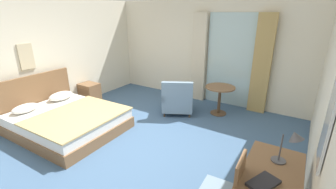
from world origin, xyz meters
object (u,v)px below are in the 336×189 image
at_px(bed, 66,119).
at_px(round_cafe_table, 220,94).
at_px(closed_book, 263,183).
at_px(framed_picture, 26,57).
at_px(nightstand, 90,93).
at_px(desk_lamp, 292,140).
at_px(writing_desk, 269,187).
at_px(desk_chair, 227,189).
at_px(armchair_by_window, 177,100).

xyz_separation_m(bed, round_cafe_table, (2.41, 2.51, 0.27)).
bearing_deg(closed_book, framed_picture, -161.49).
bearing_deg(nightstand, desk_lamp, -14.61).
relative_size(writing_desk, framed_picture, 2.63).
relative_size(writing_desk, closed_book, 4.40).
relative_size(desk_chair, closed_book, 2.96).
distance_m(bed, nightstand, 1.55).
xyz_separation_m(closed_book, armchair_by_window, (-2.41, 2.46, -0.42)).
bearing_deg(closed_book, round_cafe_table, 140.97).
bearing_deg(writing_desk, framed_picture, 176.17).
xyz_separation_m(bed, framed_picture, (-1.07, -0.00, 1.21)).
bearing_deg(round_cafe_table, desk_chair, -68.22).
bearing_deg(nightstand, round_cafe_table, 20.22).
height_order(desk_chair, armchair_by_window, desk_chair).
bearing_deg(framed_picture, bed, 0.02).
xyz_separation_m(writing_desk, armchair_by_window, (-2.46, 2.36, -0.32)).
relative_size(nightstand, round_cafe_table, 0.78).
bearing_deg(nightstand, bed, -57.98).
relative_size(desk_chair, desk_lamp, 2.13).
height_order(desk_lamp, closed_book, desk_lamp).
bearing_deg(writing_desk, armchair_by_window, 136.24).
xyz_separation_m(desk_chair, closed_book, (0.34, 0.03, 0.22)).
relative_size(desk_lamp, closed_book, 1.39).
distance_m(bed, armchair_by_window, 2.53).
xyz_separation_m(desk_lamp, armchair_by_window, (-2.58, 1.99, -0.72)).
bearing_deg(bed, desk_chair, -7.40).
relative_size(nightstand, closed_book, 1.65).
relative_size(closed_book, round_cafe_table, 0.47).
bearing_deg(nightstand, armchair_by_window, 16.71).
bearing_deg(desk_chair, bed, 172.60).
height_order(writing_desk, armchair_by_window, armchair_by_window).
bearing_deg(desk_lamp, bed, -179.59).
height_order(desk_lamp, armchair_by_window, desk_lamp).
relative_size(closed_book, framed_picture, 0.60).
xyz_separation_m(nightstand, framed_picture, (-0.25, -1.31, 1.18)).
distance_m(desk_chair, armchair_by_window, 3.24).
bearing_deg(bed, nightstand, 122.02).
height_order(bed, writing_desk, bed).
xyz_separation_m(bed, closed_book, (3.94, -0.44, 0.51)).
distance_m(writing_desk, desk_lamp, 0.56).
xyz_separation_m(nightstand, armchair_by_window, (2.35, 0.71, 0.06)).
distance_m(armchair_by_window, framed_picture, 3.48).
relative_size(desk_chair, framed_picture, 1.77).
distance_m(desk_lamp, closed_book, 0.58).
bearing_deg(framed_picture, round_cafe_table, 35.71).
bearing_deg(armchair_by_window, desk_chair, -50.19).
height_order(writing_desk, closed_book, closed_book).
bearing_deg(writing_desk, desk_lamp, 72.91).
distance_m(bed, writing_desk, 4.03).
bearing_deg(armchair_by_window, desk_lamp, -37.69).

